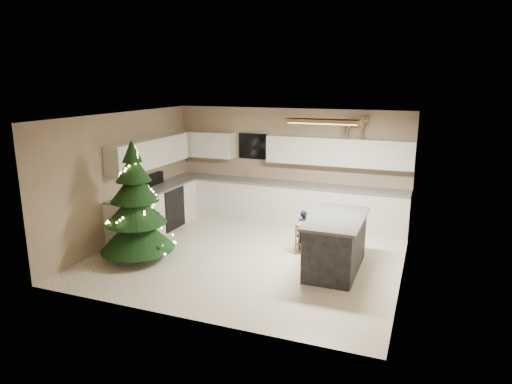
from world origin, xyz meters
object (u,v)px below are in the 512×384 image
christmas_tree (136,211)px  toddler (304,230)px  island (336,243)px  rocking_horse (355,126)px  bar_stool (303,231)px

christmas_tree → toddler: 3.19m
island → rocking_horse: size_ratio=2.76×
bar_stool → rocking_horse: 2.69m
island → christmas_tree: 3.61m
toddler → rocking_horse: 2.56m
bar_stool → toddler: (-0.06, 0.27, -0.06)m
island → christmas_tree: bearing=-166.6°
island → toddler: (-0.78, 0.78, -0.10)m
island → toddler: 1.11m
toddler → rocking_horse: bearing=42.9°
bar_stool → christmas_tree: 3.11m
christmas_tree → toddler: size_ratio=2.88×
bar_stool → rocking_horse: size_ratio=0.96×
bar_stool → toddler: size_ratio=0.77×
island → toddler: island is taller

